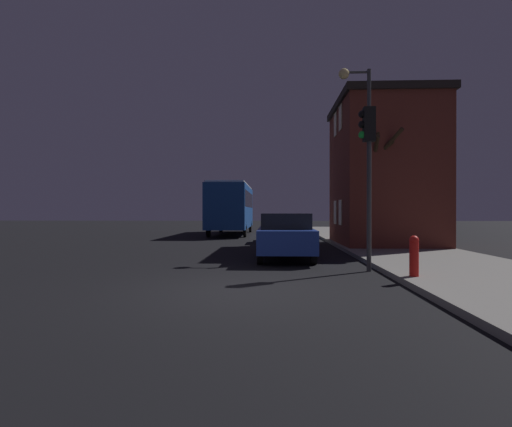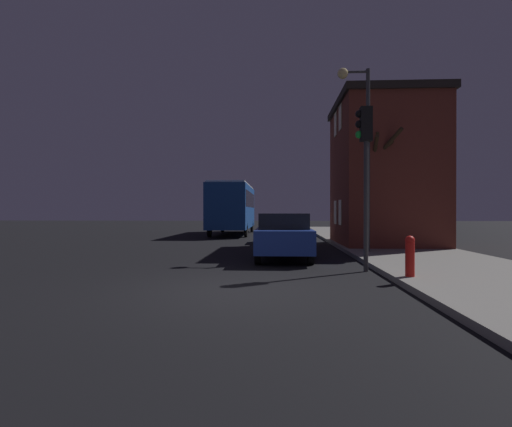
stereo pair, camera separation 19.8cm
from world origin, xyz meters
The scene contains 9 objects.
ground_plane centered at (0.00, 0.00, 0.00)m, with size 120.00×120.00×0.00m, color black.
brick_building centered at (5.77, 10.35, 3.38)m, with size 4.30×5.67×6.46m.
streetlamp centered at (3.94, 6.56, 4.45)m, with size 1.16×0.38×6.60m.
traffic_light centered at (3.25, 2.61, 3.09)m, with size 0.43×0.24×4.31m.
bare_tree centered at (4.84, 8.08, 2.48)m, with size 1.06×2.53×4.80m.
bus centered at (-2.07, 19.46, 2.03)m, with size 2.46×9.17×3.40m.
car_near_lane centered at (1.17, 5.31, 0.80)m, with size 1.75×4.40×1.52m.
car_mid_lane centered at (1.33, 12.54, 0.77)m, with size 1.71×3.90×1.47m.
fire_hydrant centered at (3.89, 1.01, 0.61)m, with size 0.21×0.21×0.91m.
Camera 2 is at (0.95, -7.95, 1.57)m, focal length 28.00 mm.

